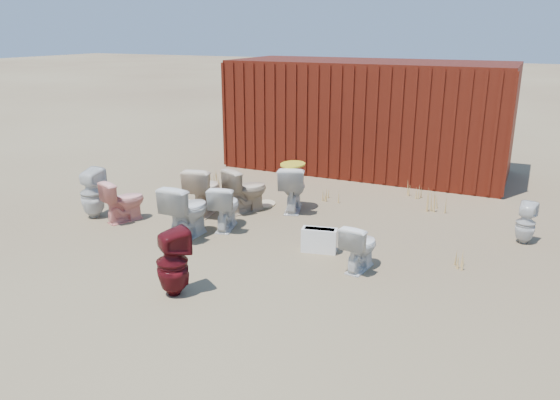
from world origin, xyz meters
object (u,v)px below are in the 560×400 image
at_px(toilet_back_beige_right, 246,190).
at_px(loose_tank, 319,240).
at_px(toilet_front_a, 187,211).
at_px(toilet_front_pink, 124,201).
at_px(toilet_front_maroon, 173,262).
at_px(toilet_front_c, 225,207).
at_px(toilet_back_a, 92,193).
at_px(shipping_container, 368,116).
at_px(toilet_front_e, 360,246).
at_px(toilet_back_yellowlid, 293,188).
at_px(toilet_back_beige_left, 204,190).
at_px(toilet_back_e, 526,223).

xyz_separation_m(toilet_back_beige_right, loose_tank, (1.81, -1.16, -0.22)).
xyz_separation_m(toilet_front_a, toilet_front_pink, (-1.37, 0.18, -0.08)).
distance_m(toilet_front_pink, toilet_front_maroon, 2.95).
distance_m(toilet_front_c, toilet_back_beige_right, 0.90).
bearing_deg(toilet_back_a, toilet_front_maroon, 148.03).
bearing_deg(shipping_container, toilet_front_a, -102.88).
height_order(toilet_front_c, toilet_front_e, toilet_front_c).
bearing_deg(toilet_front_c, toilet_back_beige_right, -98.35).
xyz_separation_m(toilet_front_pink, toilet_front_c, (1.70, 0.40, 0.01)).
bearing_deg(toilet_back_yellowlid, loose_tank, 107.91).
height_order(toilet_front_c, toilet_back_beige_left, toilet_back_beige_left).
distance_m(shipping_container, toilet_back_beige_right, 4.06).
bearing_deg(toilet_back_beige_left, toilet_back_yellowlid, -157.02).
relative_size(toilet_front_a, toilet_back_yellowlid, 1.04).
height_order(toilet_front_pink, toilet_front_e, toilet_front_pink).
relative_size(toilet_front_pink, loose_tank, 1.40).
xyz_separation_m(toilet_back_a, toilet_back_e, (6.64, 1.84, -0.11)).
height_order(toilet_front_maroon, loose_tank, toilet_front_maroon).
distance_m(toilet_back_a, toilet_back_e, 6.90).
bearing_deg(toilet_back_e, shipping_container, -35.28).
xyz_separation_m(toilet_front_e, loose_tank, (-0.70, 0.33, -0.15)).
bearing_deg(shipping_container, toilet_back_a, -121.31).
bearing_deg(shipping_container, loose_tank, -80.75).
height_order(toilet_front_e, toilet_back_yellowlid, toilet_back_yellowlid).
height_order(toilet_front_pink, toilet_back_beige_left, toilet_back_beige_left).
relative_size(toilet_front_e, toilet_back_yellowlid, 0.79).
bearing_deg(toilet_front_pink, toilet_back_beige_left, -117.75).
relative_size(toilet_front_pink, toilet_back_beige_left, 0.83).
bearing_deg(shipping_container, toilet_front_e, -74.17).
xyz_separation_m(toilet_front_maroon, toilet_back_e, (3.74, 3.59, -0.10)).
bearing_deg(toilet_back_beige_left, toilet_front_e, 151.37).
relative_size(toilet_front_a, loose_tank, 1.70).
height_order(toilet_front_pink, loose_tank, toilet_front_pink).
bearing_deg(toilet_back_yellowlid, shipping_container, -112.56).
bearing_deg(toilet_front_a, toilet_back_a, -1.19).
relative_size(toilet_front_a, toilet_front_e, 1.32).
distance_m(toilet_front_c, toilet_back_beige_left, 0.84).
bearing_deg(loose_tank, toilet_front_a, 177.28).
xyz_separation_m(toilet_front_pink, toilet_front_maroon, (2.31, -1.84, 0.07)).
distance_m(toilet_back_beige_right, toilet_back_yellowlid, 0.81).
xyz_separation_m(toilet_front_c, toilet_back_yellowlid, (0.59, 1.30, 0.04)).
bearing_deg(toilet_front_e, loose_tank, -17.15).
height_order(toilet_back_a, toilet_back_beige_left, toilet_back_beige_left).
distance_m(toilet_front_maroon, toilet_back_beige_right, 3.21).
bearing_deg(toilet_back_a, toilet_back_e, -165.45).
xyz_separation_m(toilet_front_maroon, loose_tank, (1.10, 1.98, -0.24)).
distance_m(toilet_back_yellowlid, toilet_back_e, 3.76).
relative_size(toilet_front_c, loose_tank, 1.46).
distance_m(toilet_back_a, toilet_back_beige_right, 2.59).
bearing_deg(toilet_back_a, toilet_front_c, -168.92).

